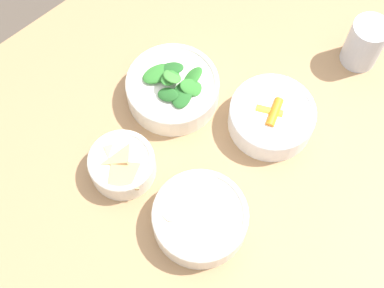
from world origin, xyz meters
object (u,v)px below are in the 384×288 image
Objects in this scene: bowl_beans_hotdog at (200,219)px; bowl_cookies at (122,164)px; bowl_greens at (173,88)px; cup at (365,43)px; bowl_carrots at (271,116)px.

bowl_cookies is (0.03, -0.16, 0.00)m from bowl_beans_hotdog.
cup is at bearing 150.68° from bowl_greens.
bowl_greens is 0.36m from cup.
bowl_cookies reaches higher than bowl_beans_hotdog.
cup is (-0.22, 0.02, 0.02)m from bowl_carrots.
bowl_beans_hotdog is 0.44m from cup.
bowl_carrots is at bearing 156.54° from bowl_cookies.
bowl_beans_hotdog is (0.13, 0.21, -0.01)m from bowl_greens.
cup reaches higher than bowl_beans_hotdog.
bowl_beans_hotdog is 1.34× the size of bowl_cookies.
bowl_carrots reaches higher than bowl_beans_hotdog.
bowl_beans_hotdog is at bearing 4.30° from cup.
bowl_carrots is at bearing -167.15° from bowl_beans_hotdog.
bowl_greens reaches higher than bowl_carrots.
bowl_carrots is at bearing -4.17° from cup.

